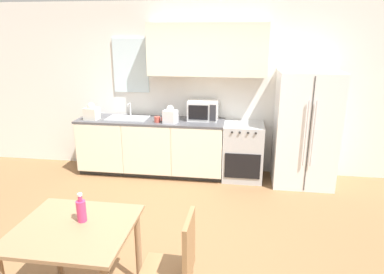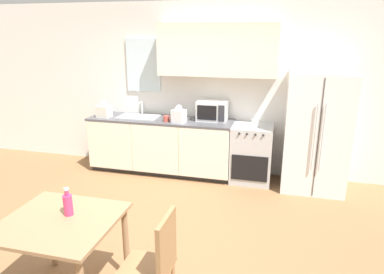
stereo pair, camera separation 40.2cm
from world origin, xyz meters
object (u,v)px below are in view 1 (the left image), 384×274
oven_range (243,151)px  refrigerator (305,129)px  drink_bottle (81,210)px  dining_table (75,241)px  dining_chair_side (178,262)px  microwave (203,110)px  coffee_mug (158,119)px

oven_range → refrigerator: 0.99m
oven_range → drink_bottle: drink_bottle is taller
dining_table → dining_chair_side: 0.84m
refrigerator → microwave: refrigerator is taller
refrigerator → dining_table: bearing=-127.6°
oven_range → microwave: (-0.65, 0.10, 0.62)m
refrigerator → coffee_mug: 2.22m
dining_table → drink_bottle: bearing=71.7°
oven_range → dining_chair_side: 2.97m
dining_chair_side → drink_bottle: size_ratio=3.82×
coffee_mug → dining_chair_side: size_ratio=0.14×
dining_table → oven_range: bearing=65.8°
oven_range → microwave: 0.90m
oven_range → drink_bottle: size_ratio=3.63×
drink_bottle → oven_range: bearing=65.6°
microwave → refrigerator: bearing=-5.7°
refrigerator → dining_table: 3.64m
coffee_mug → dining_table: bearing=-90.0°
dining_table → dining_chair_side: (0.83, -0.00, -0.11)m
oven_range → drink_bottle: bearing=-114.4°
oven_range → dining_chair_side: (-0.48, -2.93, 0.09)m
dining_table → drink_bottle: (0.03, 0.09, 0.22)m
drink_bottle → dining_table: bearing=-108.3°
oven_range → dining_table: oven_range is taller
refrigerator → coffee_mug: bearing=-177.6°
oven_range → dining_table: size_ratio=0.97×
refrigerator → oven_range: bearing=176.8°
microwave → drink_bottle: 3.02m
dining_table → microwave: bearing=77.5°
microwave → dining_chair_side: 3.08m
dining_chair_side → refrigerator: bearing=-24.4°
refrigerator → microwave: size_ratio=3.66×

